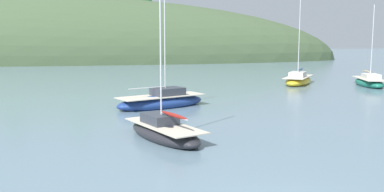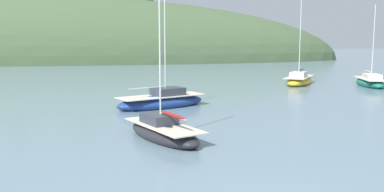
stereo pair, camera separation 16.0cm
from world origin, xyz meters
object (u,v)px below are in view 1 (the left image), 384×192
Objects in this scene: sailboat_yellow_far at (162,101)px; sailboat_cream_ketch at (369,82)px; sailboat_red_portside at (164,131)px; sailboat_grey_yawl at (298,80)px.

sailboat_yellow_far is 0.97× the size of sailboat_cream_ketch.
sailboat_yellow_far is 0.99× the size of sailboat_red_portside.
sailboat_yellow_far is 28.14m from sailboat_cream_ketch.
sailboat_yellow_far is at bearing 85.63° from sailboat_red_portside.
sailboat_red_portside is at bearing -126.31° from sailboat_grey_yawl.
sailboat_grey_yawl reaches higher than sailboat_cream_ketch.
sailboat_cream_ketch is (25.62, 11.65, -0.02)m from sailboat_yellow_far.
sailboat_cream_ketch is at bearing -22.69° from sailboat_grey_yawl.
sailboat_grey_yawl reaches higher than sailboat_red_portside.
sailboat_grey_yawl is (18.10, 14.79, 0.01)m from sailboat_yellow_far.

